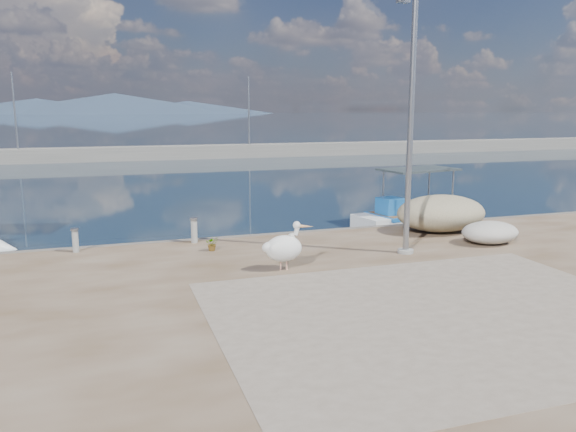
# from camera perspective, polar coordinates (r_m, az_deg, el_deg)

# --- Properties ---
(ground) EXTENTS (1400.00, 1400.00, 0.00)m
(ground) POSITION_cam_1_polar(r_m,az_deg,el_deg) (13.83, 4.97, -8.12)
(ground) COLOR #162635
(ground) RESTS_ON ground
(quay) EXTENTS (44.00, 22.00, 0.50)m
(quay) POSITION_cam_1_polar(r_m,az_deg,el_deg) (8.99, 20.93, -17.97)
(quay) COLOR #503A22
(quay) RESTS_ON ground
(quay_patch) EXTENTS (9.00, 7.00, 0.01)m
(quay_patch) POSITION_cam_1_polar(r_m,az_deg,el_deg) (11.63, 15.53, -9.57)
(quay_patch) COLOR gray
(quay_patch) RESTS_ON quay
(breakwater) EXTENTS (120.00, 2.20, 7.50)m
(breakwater) POSITION_cam_1_polar(r_m,az_deg,el_deg) (52.41, -12.51, 6.30)
(breakwater) COLOR gray
(breakwater) RESTS_ON ground
(mountains) EXTENTS (370.00, 280.00, 22.00)m
(mountains) POSITION_cam_1_polar(r_m,az_deg,el_deg) (662.10, -17.65, 10.72)
(mountains) COLOR #28384C
(mountains) RESTS_ON ground
(boat_right) EXTENTS (5.59, 2.70, 2.58)m
(boat_right) POSITION_cam_1_polar(r_m,az_deg,el_deg) (22.71, 12.83, -0.32)
(boat_right) COLOR white
(boat_right) RESTS_ON ground
(pelican) EXTENTS (1.27, 0.63, 1.23)m
(pelican) POSITION_cam_1_polar(r_m,az_deg,el_deg) (14.01, -0.37, -3.21)
(pelican) COLOR tan
(pelican) RESTS_ON quay
(lamp_post) EXTENTS (0.44, 0.96, 7.00)m
(lamp_post) POSITION_cam_1_polar(r_m,az_deg,el_deg) (15.69, 12.26, 8.09)
(lamp_post) COLOR gray
(lamp_post) RESTS_ON quay
(bollard_near) EXTENTS (0.25, 0.25, 0.76)m
(bollard_near) POSITION_cam_1_polar(r_m,az_deg,el_deg) (17.16, -9.52, -1.32)
(bollard_near) COLOR gray
(bollard_near) RESTS_ON quay
(bollard_far) EXTENTS (0.22, 0.22, 0.68)m
(bollard_far) POSITION_cam_1_polar(r_m,az_deg,el_deg) (16.90, -20.80, -2.22)
(bollard_far) COLOR gray
(bollard_far) RESTS_ON quay
(potted_plant) EXTENTS (0.41, 0.36, 0.41)m
(potted_plant) POSITION_cam_1_polar(r_m,az_deg,el_deg) (16.15, -7.69, -2.79)
(potted_plant) COLOR #33722D
(potted_plant) RESTS_ON quay
(net_pile_d) EXTENTS (1.78, 1.33, 0.67)m
(net_pile_d) POSITION_cam_1_polar(r_m,az_deg,el_deg) (17.92, 19.83, -1.57)
(net_pile_d) COLOR beige
(net_pile_d) RESTS_ON quay
(net_pile_c) EXTENTS (3.06, 2.19, 1.20)m
(net_pile_c) POSITION_cam_1_polar(r_m,az_deg,el_deg) (19.17, 15.28, 0.28)
(net_pile_c) COLOR #BAB08A
(net_pile_c) RESTS_ON quay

